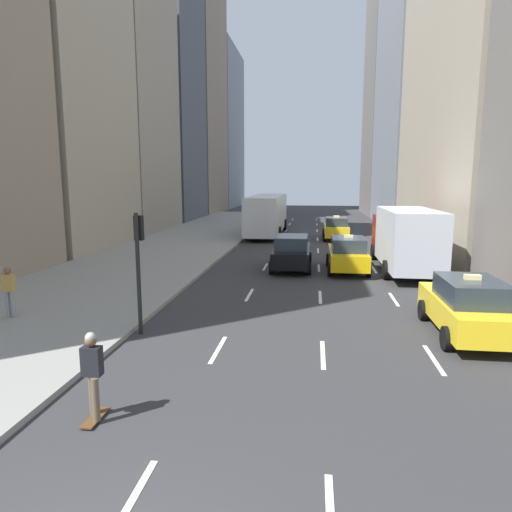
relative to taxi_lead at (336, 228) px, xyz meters
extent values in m
cube|color=gray|center=(-11.00, -4.94, -0.81)|extent=(8.00, 66.00, 0.15)
cube|color=white|center=(-4.20, -29.94, -0.87)|extent=(0.12, 2.00, 0.01)
cube|color=white|center=(-4.20, -23.94, -0.87)|extent=(0.12, 2.00, 0.01)
cube|color=white|center=(-4.20, -17.94, -0.87)|extent=(0.12, 2.00, 0.01)
cube|color=white|center=(-4.20, -11.94, -0.87)|extent=(0.12, 2.00, 0.01)
cube|color=white|center=(-4.20, -5.94, -0.87)|extent=(0.12, 2.00, 0.01)
cube|color=white|center=(-4.20, 0.06, -0.87)|extent=(0.12, 2.00, 0.01)
cube|color=white|center=(-4.20, 6.06, -0.87)|extent=(0.12, 2.00, 0.01)
cube|color=white|center=(-4.20, 12.06, -0.87)|extent=(0.12, 2.00, 0.01)
cube|color=white|center=(-4.20, 18.06, -0.87)|extent=(0.12, 2.00, 0.01)
cube|color=white|center=(-1.40, -23.94, -0.87)|extent=(0.12, 2.00, 0.01)
cube|color=white|center=(-1.40, -17.94, -0.87)|extent=(0.12, 2.00, 0.01)
cube|color=white|center=(-1.40, -11.94, -0.87)|extent=(0.12, 2.00, 0.01)
cube|color=white|center=(-1.40, -5.94, -0.87)|extent=(0.12, 2.00, 0.01)
cube|color=white|center=(-1.40, 0.06, -0.87)|extent=(0.12, 2.00, 0.01)
cube|color=white|center=(-1.40, 6.06, -0.87)|extent=(0.12, 2.00, 0.01)
cube|color=white|center=(-1.40, 12.06, -0.87)|extent=(0.12, 2.00, 0.01)
cube|color=white|center=(-1.40, 18.06, -0.87)|extent=(0.12, 2.00, 0.01)
cube|color=white|center=(1.40, -23.94, -0.87)|extent=(0.12, 2.00, 0.01)
cube|color=white|center=(1.40, -17.94, -0.87)|extent=(0.12, 2.00, 0.01)
cube|color=white|center=(1.40, -11.94, -0.87)|extent=(0.12, 2.00, 0.01)
cube|color=white|center=(1.40, -5.94, -0.87)|extent=(0.12, 2.00, 0.01)
cube|color=white|center=(1.40, 0.06, -0.87)|extent=(0.12, 2.00, 0.01)
cube|color=white|center=(1.40, 6.06, -0.87)|extent=(0.12, 2.00, 0.01)
cube|color=white|center=(1.40, 12.06, -0.87)|extent=(0.12, 2.00, 0.01)
cube|color=white|center=(1.40, 18.06, -0.87)|extent=(0.12, 2.00, 0.01)
cube|color=#A89E89|center=(-18.00, -6.63, 14.16)|extent=(6.00, 10.49, 30.08)
cube|color=gray|center=(-18.00, 4.22, 10.03)|extent=(6.00, 10.71, 21.83)
cube|color=#4C515B|center=(-18.00, 15.67, 13.18)|extent=(6.00, 10.56, 28.12)
cube|color=gray|center=(-18.00, 28.28, 17.31)|extent=(6.00, 13.29, 36.39)
cube|color=gray|center=(-18.00, 43.45, 12.19)|extent=(6.00, 16.17, 26.14)
cube|color=#A89E89|center=(8.00, -5.56, 10.28)|extent=(6.00, 17.95, 22.33)
cube|color=gray|center=(8.00, 12.71, 15.65)|extent=(6.00, 16.72, 33.06)
cube|color=slate|center=(8.00, 28.23, 17.09)|extent=(6.00, 13.30, 35.94)
cube|color=yellow|center=(0.00, 0.07, -0.17)|extent=(1.80, 4.40, 0.76)
cube|color=#28333D|center=(0.00, -0.19, 0.53)|extent=(1.58, 2.29, 0.64)
cube|color=#F2E599|center=(0.00, -0.19, 0.92)|extent=(0.44, 0.20, 0.14)
cylinder|color=black|center=(-0.90, 1.43, -0.55)|extent=(0.22, 0.66, 0.66)
cylinder|color=black|center=(0.90, 1.43, -0.55)|extent=(0.22, 0.66, 0.66)
cylinder|color=black|center=(-0.90, -1.29, -0.55)|extent=(0.22, 0.66, 0.66)
cylinder|color=black|center=(0.90, -1.29, -0.55)|extent=(0.22, 0.66, 0.66)
cube|color=yellow|center=(0.00, -12.54, -0.17)|extent=(1.80, 4.40, 0.76)
cube|color=#28333D|center=(0.00, -12.80, 0.53)|extent=(1.58, 2.29, 0.64)
cube|color=#F2E599|center=(0.00, -12.80, 0.92)|extent=(0.44, 0.20, 0.14)
cylinder|color=black|center=(-0.90, -11.18, -0.55)|extent=(0.22, 0.66, 0.66)
cylinder|color=black|center=(0.90, -11.18, -0.55)|extent=(0.22, 0.66, 0.66)
cylinder|color=black|center=(-0.90, -13.90, -0.55)|extent=(0.22, 0.66, 0.66)
cylinder|color=black|center=(0.90, -13.90, -0.55)|extent=(0.22, 0.66, 0.66)
cube|color=yellow|center=(2.80, -21.84, -0.17)|extent=(1.80, 4.40, 0.76)
cube|color=#28333D|center=(2.80, -22.11, 0.53)|extent=(1.58, 2.29, 0.64)
cube|color=#F2E599|center=(2.80, -22.11, 0.92)|extent=(0.44, 0.20, 0.14)
cylinder|color=black|center=(1.90, -20.48, -0.55)|extent=(0.22, 0.66, 0.66)
cylinder|color=black|center=(3.70, -20.48, -0.55)|extent=(0.22, 0.66, 0.66)
cylinder|color=black|center=(1.90, -23.21, -0.55)|extent=(0.22, 0.66, 0.66)
cube|color=black|center=(-2.80, -12.32, -0.16)|extent=(1.80, 4.50, 0.78)
cube|color=#28333D|center=(-2.80, -12.59, 0.55)|extent=(1.58, 2.34, 0.64)
cylinder|color=black|center=(-3.70, -10.93, -0.55)|extent=(0.22, 0.66, 0.66)
cylinder|color=black|center=(-1.90, -10.93, -0.55)|extent=(0.22, 0.66, 0.66)
cylinder|color=black|center=(-3.70, -13.71, -0.55)|extent=(0.22, 0.66, 0.66)
cylinder|color=black|center=(-1.90, -13.71, -0.55)|extent=(0.22, 0.66, 0.66)
cube|color=silver|center=(-5.60, 2.63, 0.92)|extent=(2.50, 11.60, 2.90)
cube|color=#28333D|center=(-5.60, 8.38, 1.27)|extent=(2.30, 0.12, 1.40)
cube|color=#28333D|center=(-6.81, 2.63, 1.27)|extent=(0.08, 9.86, 1.10)
cube|color=yellow|center=(-5.60, 8.38, 2.17)|extent=(1.50, 0.10, 0.36)
cylinder|color=black|center=(-6.85, 6.23, -0.38)|extent=(0.30, 1.00, 1.00)
cylinder|color=black|center=(-4.35, 6.23, -0.38)|extent=(0.30, 1.00, 1.00)
cylinder|color=black|center=(-6.85, -0.56, -0.38)|extent=(0.30, 1.00, 1.00)
cylinder|color=black|center=(-4.35, -0.56, -0.38)|extent=(0.30, 1.00, 1.00)
cube|color=maroon|center=(2.80, -8.90, 0.62)|extent=(2.10, 2.40, 2.10)
cube|color=#28333D|center=(2.80, -7.75, 0.92)|extent=(1.90, 0.10, 0.90)
cube|color=silver|center=(2.80, -13.10, 0.92)|extent=(2.30, 6.00, 2.70)
cylinder|color=black|center=(1.75, -8.90, -0.43)|extent=(0.28, 0.90, 0.90)
cylinder|color=black|center=(3.85, -8.90, -0.43)|extent=(0.28, 0.90, 0.90)
cylinder|color=black|center=(1.65, -14.30, -0.43)|extent=(0.28, 0.90, 0.90)
cylinder|color=black|center=(3.95, -14.30, -0.43)|extent=(0.28, 0.90, 0.90)
cube|color=brown|center=(-5.76, -27.84, -0.83)|extent=(0.24, 0.80, 0.03)
cylinder|color=black|center=(-5.76, -27.56, -0.86)|extent=(0.18, 0.05, 0.05)
cylinder|color=black|center=(-5.76, -28.12, -0.86)|extent=(0.18, 0.05, 0.05)
cylinder|color=brown|center=(-5.85, -27.72, -0.40)|extent=(0.14, 0.14, 0.84)
cylinder|color=brown|center=(-5.67, -27.96, -0.40)|extent=(0.14, 0.14, 0.84)
cube|color=black|center=(-5.76, -27.84, 0.30)|extent=(0.36, 0.22, 0.56)
sphere|color=brown|center=(-5.76, -27.84, 0.70)|extent=(0.22, 0.22, 0.22)
sphere|color=#B2AD9E|center=(-5.76, -27.84, 0.76)|extent=(0.20, 0.20, 0.20)
cylinder|color=gray|center=(-11.42, -22.38, -0.30)|extent=(0.14, 0.14, 0.86)
cylinder|color=gray|center=(-11.24, -22.38, -0.30)|extent=(0.14, 0.14, 0.86)
cube|color=#B78C47|center=(-11.33, -22.38, 0.41)|extent=(0.36, 0.22, 0.56)
sphere|color=brown|center=(-11.33, -22.38, 0.81)|extent=(0.22, 0.22, 0.22)
cylinder|color=black|center=(-6.75, -22.98, 0.92)|extent=(0.12, 0.12, 3.60)
cube|color=black|center=(-6.75, -22.80, 2.27)|extent=(0.24, 0.20, 0.72)
sphere|color=red|center=(-6.75, -22.69, 2.50)|extent=(0.14, 0.14, 0.14)
sphere|color=#4C3F14|center=(-6.75, -22.69, 2.27)|extent=(0.14, 0.14, 0.14)
sphere|color=#198C2D|center=(-6.75, -22.69, 2.04)|extent=(0.14, 0.14, 0.14)
camera|label=1|loc=(-1.71, -35.44, 3.63)|focal=32.00mm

